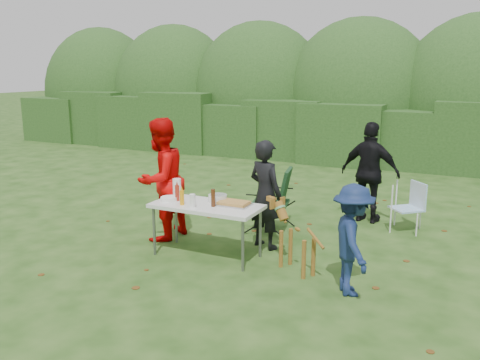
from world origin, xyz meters
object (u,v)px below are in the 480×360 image
at_px(mustard_bottle, 182,198).
at_px(person_cook, 265,194).
at_px(person_red_jacket, 161,179).
at_px(ketchup_bottle, 177,193).
at_px(dog, 297,239).
at_px(beer_bottle, 213,198).
at_px(camping_chair, 270,199).
at_px(child, 353,240).
at_px(paper_towel_roll, 177,188).
at_px(folding_table, 207,208).
at_px(person_black_puffy, 370,173).
at_px(lawn_chair, 406,207).

bearing_deg(mustard_bottle, person_cook, 43.80).
distance_m(person_red_jacket, ketchup_bottle, 0.64).
xyz_separation_m(dog, beer_bottle, (-1.17, -0.07, 0.43)).
distance_m(camping_chair, mustard_bottle, 1.74).
relative_size(person_cook, child, 1.22).
distance_m(mustard_bottle, paper_towel_roll, 0.47).
bearing_deg(beer_bottle, child, -7.85).
xyz_separation_m(person_red_jacket, ketchup_bottle, (0.52, -0.37, -0.07)).
relative_size(dog, ketchup_bottle, 4.11).
xyz_separation_m(folding_table, paper_towel_roll, (-0.60, 0.20, 0.18)).
xyz_separation_m(person_red_jacket, person_black_puffy, (2.66, 2.22, -0.07)).
bearing_deg(mustard_bottle, beer_bottle, 14.42).
bearing_deg(person_black_puffy, folding_table, 65.35).
relative_size(folding_table, beer_bottle, 6.25).
relative_size(folding_table, mustard_bottle, 7.50).
xyz_separation_m(mustard_bottle, paper_towel_roll, (-0.31, 0.36, 0.03)).
bearing_deg(ketchup_bottle, mustard_bottle, -41.90).
bearing_deg(child, camping_chair, 16.91).
xyz_separation_m(person_cook, beer_bottle, (-0.45, -0.73, 0.07)).
height_order(folding_table, dog, dog).
height_order(person_black_puffy, dog, person_black_puffy).
bearing_deg(paper_towel_roll, person_cook, 22.17).
relative_size(folding_table, dog, 1.66).
xyz_separation_m(camping_chair, mustard_bottle, (-0.65, -1.58, 0.33)).
bearing_deg(paper_towel_roll, dog, -5.43).
xyz_separation_m(camping_chair, beer_bottle, (-0.23, -1.47, 0.35)).
height_order(child, lawn_chair, child).
distance_m(child, beer_bottle, 1.98).
distance_m(camping_chair, lawn_chair, 2.18).
bearing_deg(mustard_bottle, child, -3.87).
bearing_deg(child, person_red_jacket, 49.60).
xyz_separation_m(dog, lawn_chair, (1.02, 2.33, -0.03)).
xyz_separation_m(folding_table, person_black_puffy, (1.67, 2.58, 0.16)).
distance_m(lawn_chair, beer_bottle, 3.28).
distance_m(folding_table, child, 2.10).
xyz_separation_m(ketchup_bottle, paper_towel_roll, (-0.13, 0.20, 0.02)).
xyz_separation_m(person_cook, paper_towel_roll, (-1.18, -0.48, 0.08)).
xyz_separation_m(ketchup_bottle, beer_bottle, (0.60, -0.05, 0.01)).
bearing_deg(mustard_bottle, folding_table, 28.90).
bearing_deg(mustard_bottle, person_red_jacket, 143.05).
xyz_separation_m(beer_bottle, paper_towel_roll, (-0.73, 0.25, 0.01)).
xyz_separation_m(camping_chair, ketchup_bottle, (-0.82, -1.42, 0.34)).
height_order(dog, lawn_chair, dog).
distance_m(person_cook, lawn_chair, 2.44).
height_order(folding_table, person_cook, person_cook).
height_order(person_red_jacket, dog, person_red_jacket).
height_order(mustard_bottle, beer_bottle, beer_bottle).
relative_size(person_cook, lawn_chair, 1.99).
bearing_deg(lawn_chair, folding_table, 3.89).
bearing_deg(person_red_jacket, beer_bottle, 74.67).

